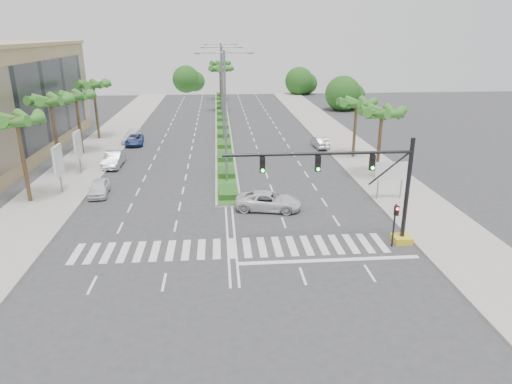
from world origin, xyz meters
TOP-DOWN VIEW (x-y plane):
  - ground at (0.00, 0.00)m, footprint 160.00×160.00m
  - footpath_right at (15.20, 20.00)m, footprint 6.00×120.00m
  - footpath_left at (-15.20, 20.00)m, footprint 6.00×120.00m
  - median at (0.00, 45.00)m, footprint 2.20×75.00m
  - median_grass at (0.00, 45.00)m, footprint 1.80×75.00m
  - signal_gantry at (9.27, -0.00)m, footprint 12.60×1.20m
  - pedestrian_signal at (10.60, -0.68)m, footprint 0.28×0.36m
  - direction_sign at (13.50, 7.99)m, footprint 2.70×0.11m
  - billboard_near at (-14.50, 12.00)m, footprint 0.18×2.10m
  - billboard_far at (-14.50, 18.00)m, footprint 0.18×2.10m
  - palm_left_near at (-16.50, 10.00)m, footprint 4.57×4.68m
  - palm_left_mid at (-16.50, 18.00)m, footprint 4.57×4.68m
  - palm_left_far at (-16.50, 26.00)m, footprint 4.57×4.68m
  - palm_left_end at (-16.50, 34.00)m, footprint 4.57×4.68m
  - palm_right_near at (14.50, 14.00)m, footprint 4.57×4.68m
  - palm_right_far at (14.50, 22.00)m, footprint 4.57×4.68m
  - palm_median_a at (0.00, 55.00)m, footprint 4.57×4.68m
  - palm_median_b at (0.00, 70.00)m, footprint 4.57×4.68m
  - streetlight_near at (0.00, 14.00)m, footprint 5.10×0.25m
  - streetlight_mid at (0.00, 30.00)m, footprint 5.10×0.25m
  - streetlight_far at (0.00, 46.00)m, footprint 5.10×0.25m
  - car_parked_a at (-11.19, 11.45)m, footprint 1.94×4.07m
  - car_parked_b at (-11.80, 20.60)m, footprint 1.72×4.81m
  - car_parked_c at (-11.31, 30.57)m, footprint 2.62×4.86m
  - car_parked_d at (-11.80, 31.51)m, footprint 2.14×4.91m
  - car_crossing at (3.17, 6.72)m, footprint 5.59×3.41m
  - car_right at (11.80, 26.98)m, footprint 1.69×4.16m

SIDE VIEW (x-z plane):
  - ground at x=0.00m, z-range 0.00..0.00m
  - footpath_right at x=15.20m, z-range 0.00..0.15m
  - footpath_left at x=-15.20m, z-range 0.00..0.15m
  - median at x=0.00m, z-range 0.00..0.20m
  - median_grass at x=0.00m, z-range 0.20..0.24m
  - car_parked_c at x=-11.31m, z-range 0.00..1.29m
  - car_right at x=11.80m, z-range 0.00..1.34m
  - car_parked_a at x=-11.19m, z-range 0.00..1.34m
  - car_parked_d at x=-11.80m, z-range 0.00..1.40m
  - car_crossing at x=3.17m, z-range 0.00..1.45m
  - car_parked_b at x=-11.80m, z-range 0.00..1.58m
  - pedestrian_signal at x=10.60m, z-range 0.54..3.54m
  - direction_sign at x=13.50m, z-range 0.75..4.15m
  - billboard_near at x=-14.50m, z-range 0.79..5.14m
  - billboard_far at x=-14.50m, z-range 0.79..5.14m
  - signal_gantry at x=9.27m, z-range -0.14..7.06m
  - palm_right_far at x=14.50m, z-range 2.54..9.29m
  - palm_right_near at x=14.50m, z-range 2.68..9.73m
  - palm_left_far at x=-16.50m, z-range 2.82..10.17m
  - palm_left_near at x=-16.50m, z-range 2.91..10.46m
  - streetlight_near at x=0.00m, z-range 0.81..12.81m
  - streetlight_mid at x=0.00m, z-range 0.81..12.81m
  - streetlight_far at x=0.00m, z-range 0.81..12.81m
  - palm_left_end at x=-16.50m, z-range 3.01..10.76m
  - palm_left_mid at x=-16.50m, z-range 3.10..11.05m
  - palm_median_a at x=0.00m, z-range 3.15..11.20m
  - palm_median_b at x=0.00m, z-range 3.15..11.20m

